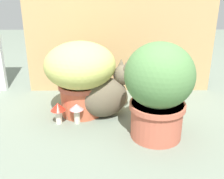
{
  "coord_description": "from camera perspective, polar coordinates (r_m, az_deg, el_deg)",
  "views": [
    {
      "loc": [
        -0.01,
        -1.2,
        0.7
      ],
      "look_at": [
        -0.0,
        0.07,
        0.18
      ],
      "focal_mm": 42.97,
      "sensor_mm": 36.0,
      "label": 1
    }
  ],
  "objects": [
    {
      "name": "mushroom_ornament_red",
      "position": [
        1.42,
        -11.42,
        -4.12
      ],
      "size": [
        0.08,
        0.08,
        0.12
      ],
      "color": "silver",
      "rests_on": "ground"
    },
    {
      "name": "ground_plane",
      "position": [
        1.39,
        0.2,
        -8.03
      ],
      "size": [
        6.0,
        6.0,
        0.0
      ],
      "primitive_type": "plane",
      "color": "slate"
    },
    {
      "name": "cardboard_backdrop",
      "position": [
        1.75,
        1.68,
        10.76
      ],
      "size": [
        1.21,
        0.03,
        0.71
      ],
      "primitive_type": "cube",
      "color": "tan",
      "rests_on": "ground"
    },
    {
      "name": "leafy_planter",
      "position": [
        1.23,
        9.88,
        0.3
      ],
      "size": [
        0.32,
        0.32,
        0.46
      ],
      "color": "#BE5D46",
      "rests_on": "ground"
    },
    {
      "name": "grass_planter",
      "position": [
        1.45,
        -6.74,
        3.6
      ],
      "size": [
        0.38,
        0.38,
        0.41
      ],
      "color": "#C15B3D",
      "rests_on": "ground"
    },
    {
      "name": "mushroom_ornament_pink",
      "position": [
        1.41,
        -7.53,
        -4.32
      ],
      "size": [
        0.07,
        0.07,
        0.11
      ],
      "color": "beige",
      "rests_on": "ground"
    },
    {
      "name": "cat",
      "position": [
        1.46,
        -0.99,
        -1.17
      ],
      "size": [
        0.39,
        0.26,
        0.32
      ],
      "color": "brown",
      "rests_on": "ground"
    }
  ]
}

